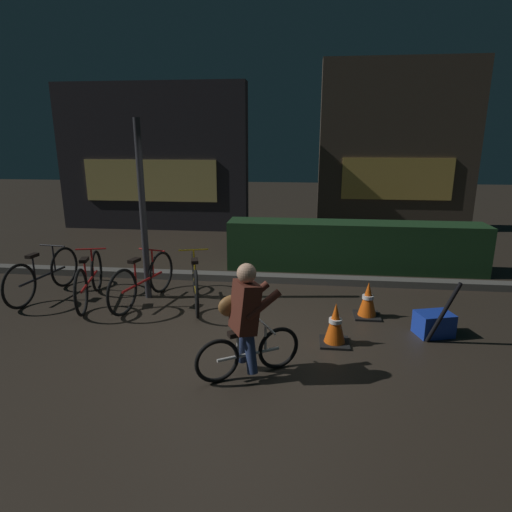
{
  "coord_description": "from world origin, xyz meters",
  "views": [
    {
      "loc": [
        0.84,
        -5.01,
        2.45
      ],
      "look_at": [
        0.2,
        0.6,
        0.9
      ],
      "focal_mm": 30.19,
      "sensor_mm": 36.0,
      "label": 1
    }
  ],
  "objects": [
    {
      "name": "hedge_row",
      "position": [
        1.8,
        3.1,
        0.46
      ],
      "size": [
        4.8,
        0.7,
        0.92
      ],
      "primitive_type": "cube",
      "color": "#19381C",
      "rests_on": "ground"
    },
    {
      "name": "ground_plane",
      "position": [
        0.0,
        0.0,
        0.0
      ],
      "size": [
        40.0,
        40.0,
        0.0
      ],
      "primitive_type": "plane",
      "color": "#2D261E"
    },
    {
      "name": "parked_bike_leftmost",
      "position": [
        -3.25,
        1.05,
        0.35
      ],
      "size": [
        0.46,
        1.69,
        0.78
      ],
      "rotation": [
        0.0,
        0.0,
        1.45
      ],
      "color": "black",
      "rests_on": "ground"
    },
    {
      "name": "storefront_right",
      "position": [
        3.27,
        7.2,
        2.22
      ],
      "size": [
        4.13,
        0.54,
        4.45
      ],
      "color": "#42382D",
      "rests_on": "ground"
    },
    {
      "name": "sidewalk_curb",
      "position": [
        0.0,
        2.2,
        0.06
      ],
      "size": [
        12.0,
        0.24,
        0.12
      ],
      "primitive_type": "cube",
      "color": "#56544F",
      "rests_on": "ground"
    },
    {
      "name": "parked_bike_left_mid",
      "position": [
        -2.4,
        0.9,
        0.36
      ],
      "size": [
        0.53,
        1.67,
        0.79
      ],
      "rotation": [
        0.0,
        0.0,
        1.83
      ],
      "color": "black",
      "rests_on": "ground"
    },
    {
      "name": "parked_bike_center_left",
      "position": [
        -1.57,
        0.96,
        0.36
      ],
      "size": [
        0.51,
        1.67,
        0.78
      ],
      "rotation": [
        0.0,
        0.0,
        1.34
      ],
      "color": "black",
      "rests_on": "ground"
    },
    {
      "name": "street_post",
      "position": [
        -1.59,
        1.2,
        1.37
      ],
      "size": [
        0.1,
        0.1,
        2.74
      ],
      "primitive_type": "cylinder",
      "color": "#2D2D33",
      "rests_on": "ground"
    },
    {
      "name": "traffic_cone_near",
      "position": [
        1.25,
        -0.1,
        0.26
      ],
      "size": [
        0.36,
        0.36,
        0.53
      ],
      "color": "black",
      "rests_on": "ground"
    },
    {
      "name": "cyclist",
      "position": [
        0.26,
        -0.93,
        0.63
      ],
      "size": [
        1.05,
        0.63,
        1.25
      ],
      "rotation": [
        0.0,
        0.0,
        0.52
      ],
      "color": "black",
      "rests_on": "ground"
    },
    {
      "name": "closed_umbrella",
      "position": [
        2.55,
        0.05,
        0.41
      ],
      "size": [
        0.35,
        0.13,
        0.81
      ],
      "primitive_type": "cylinder",
      "rotation": [
        0.0,
        0.36,
        6.05
      ],
      "color": "black",
      "rests_on": "ground"
    },
    {
      "name": "blue_crate",
      "position": [
        2.53,
        0.3,
        0.15
      ],
      "size": [
        0.51,
        0.43,
        0.3
      ],
      "primitive_type": "cube",
      "rotation": [
        0.0,
        0.0,
        0.28
      ],
      "color": "#193DB7",
      "rests_on": "ground"
    },
    {
      "name": "parked_bike_center_right",
      "position": [
        -0.78,
        1.02,
        0.36
      ],
      "size": [
        0.57,
        1.66,
        0.79
      ],
      "rotation": [
        0.0,
        0.0,
        1.86
      ],
      "color": "black",
      "rests_on": "ground"
    },
    {
      "name": "traffic_cone_far",
      "position": [
        1.76,
        0.79,
        0.25
      ],
      "size": [
        0.36,
        0.36,
        0.52
      ],
      "color": "black",
      "rests_on": "ground"
    },
    {
      "name": "storefront_left",
      "position": [
        -3.29,
        6.5,
        1.92
      ],
      "size": [
        5.16,
        0.54,
        3.87
      ],
      "color": "#262328",
      "rests_on": "ground"
    }
  ]
}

